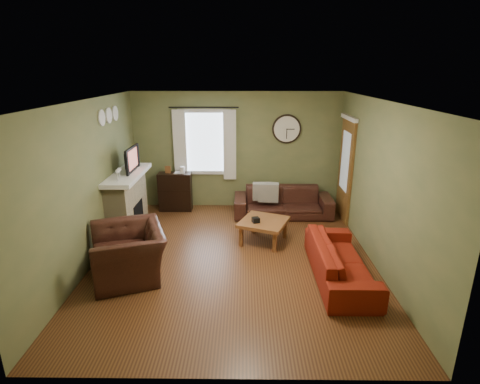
{
  "coord_description": "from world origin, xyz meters",
  "views": [
    {
      "loc": [
        0.17,
        -5.66,
        3.04
      ],
      "look_at": [
        0.1,
        0.4,
        1.05
      ],
      "focal_mm": 28.0,
      "sensor_mm": 36.0,
      "label": 1
    }
  ],
  "objects_px": {
    "armchair": "(129,253)",
    "coffee_table": "(264,231)",
    "sofa_brown": "(283,202)",
    "sofa_red": "(340,260)",
    "bookshelf": "(175,192)"
  },
  "relations": [
    {
      "from": "armchair",
      "to": "coffee_table",
      "type": "height_order",
      "value": "armchair"
    },
    {
      "from": "armchair",
      "to": "sofa_brown",
      "type": "bearing_deg",
      "value": 113.77
    },
    {
      "from": "armchair",
      "to": "coffee_table",
      "type": "relative_size",
      "value": 1.49
    },
    {
      "from": "armchair",
      "to": "sofa_red",
      "type": "bearing_deg",
      "value": 68.88
    },
    {
      "from": "armchair",
      "to": "coffee_table",
      "type": "distance_m",
      "value": 2.45
    },
    {
      "from": "sofa_brown",
      "to": "sofa_red",
      "type": "bearing_deg",
      "value": -76.5
    },
    {
      "from": "sofa_brown",
      "to": "sofa_red",
      "type": "distance_m",
      "value": 2.65
    },
    {
      "from": "bookshelf",
      "to": "sofa_brown",
      "type": "relative_size",
      "value": 0.41
    },
    {
      "from": "armchair",
      "to": "coffee_table",
      "type": "bearing_deg",
      "value": 99.14
    },
    {
      "from": "coffee_table",
      "to": "sofa_brown",
      "type": "bearing_deg",
      "value": 70.17
    },
    {
      "from": "coffee_table",
      "to": "bookshelf",
      "type": "bearing_deg",
      "value": 139.23
    },
    {
      "from": "bookshelf",
      "to": "sofa_brown",
      "type": "bearing_deg",
      "value": -7.4
    },
    {
      "from": "coffee_table",
      "to": "armchair",
      "type": "bearing_deg",
      "value": -150.24
    },
    {
      "from": "armchair",
      "to": "coffee_table",
      "type": "xyz_separation_m",
      "value": [
        2.12,
        1.21,
        -0.17
      ]
    },
    {
      "from": "bookshelf",
      "to": "armchair",
      "type": "relative_size",
      "value": 0.73
    }
  ]
}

